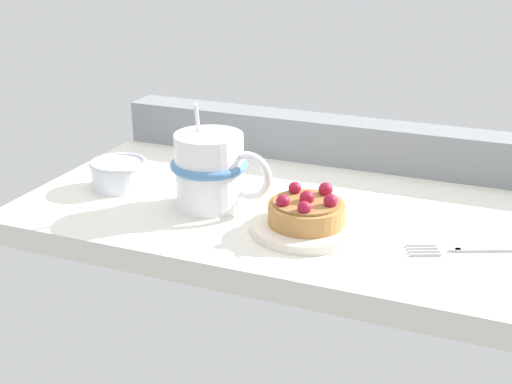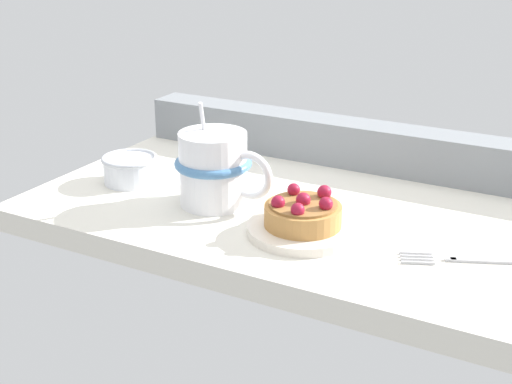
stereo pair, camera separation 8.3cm
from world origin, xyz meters
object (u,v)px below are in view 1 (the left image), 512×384
at_px(coffee_mug, 211,170).
at_px(dessert_plate, 306,227).
at_px(dessert_fork, 486,249).
at_px(sugar_bowl, 119,173).
at_px(raspberry_tart, 307,211).

bearing_deg(coffee_mug, dessert_plate, -11.99).
height_order(dessert_plate, dessert_fork, dessert_plate).
xyz_separation_m(coffee_mug, dessert_fork, (0.33, -0.00, -0.04)).
distance_m(dessert_plate, dessert_fork, 0.20).
relative_size(dessert_plate, sugar_bowl, 1.69).
xyz_separation_m(dessert_plate, raspberry_tart, (0.00, 0.00, 0.02)).
distance_m(coffee_mug, sugar_bowl, 0.15).
relative_size(dessert_plate, coffee_mug, 0.98).
relative_size(coffee_mug, sugar_bowl, 1.72).
xyz_separation_m(dessert_fork, sugar_bowl, (-0.47, 0.01, 0.02)).
bearing_deg(raspberry_tart, sugar_bowl, 171.91).
bearing_deg(dessert_fork, coffee_mug, 179.49).
bearing_deg(dessert_fork, raspberry_tart, -172.67).
bearing_deg(coffee_mug, dessert_fork, -0.51).
distance_m(dessert_plate, coffee_mug, 0.14).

